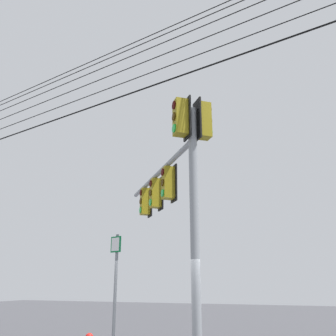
{
  "coord_description": "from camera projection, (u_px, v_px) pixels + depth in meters",
  "views": [
    {
      "loc": [
        2.82,
        -7.78,
        2.03
      ],
      "look_at": [
        -0.49,
        1.24,
        5.1
      ],
      "focal_mm": 38.41,
      "sensor_mm": 36.0,
      "label": 1
    }
  ],
  "objects": [
    {
      "name": "signal_mast_assembly",
      "position": [
        173.0,
        184.0,
        9.57
      ],
      "size": [
        4.11,
        5.02,
        6.28
      ],
      "color": "gray",
      "rests_on": "ground"
    },
    {
      "name": "overhead_wire_span",
      "position": [
        242.0,
        25.0,
        8.52
      ],
      "size": [
        30.22,
        6.63,
        1.95
      ],
      "color": "black"
    },
    {
      "name": "route_sign_primary",
      "position": [
        115.0,
        292.0,
        7.93
      ],
      "size": [
        0.3,
        0.14,
        3.09
      ],
      "color": "slate",
      "rests_on": "ground"
    }
  ]
}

